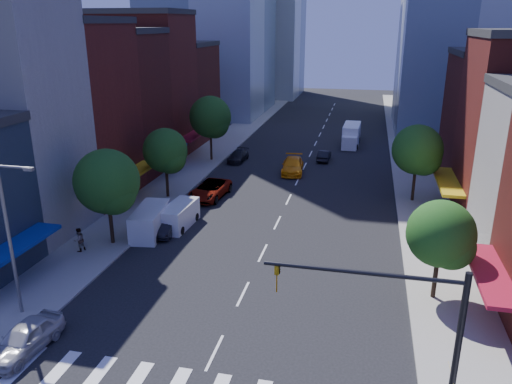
% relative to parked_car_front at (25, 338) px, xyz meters
% --- Properties ---
extents(ground, '(220.00, 220.00, 0.00)m').
position_rel_parked_car_front_xyz_m(ground, '(9.49, 2.00, -0.78)').
color(ground, black).
rests_on(ground, ground).
extents(sidewalk_left, '(5.00, 120.00, 0.15)m').
position_rel_parked_car_front_xyz_m(sidewalk_left, '(-3.01, 42.00, -0.70)').
color(sidewalk_left, gray).
rests_on(sidewalk_left, ground).
extents(sidewalk_right, '(5.00, 120.00, 0.15)m').
position_rel_parked_car_front_xyz_m(sidewalk_right, '(21.99, 42.00, -0.70)').
color(sidewalk_right, gray).
rests_on(sidewalk_right, ground).
extents(bldg_left_2, '(12.00, 9.00, 16.00)m').
position_rel_parked_car_front_xyz_m(bldg_left_2, '(-11.51, 22.50, 7.22)').
color(bldg_left_2, maroon).
rests_on(bldg_left_2, ground).
extents(bldg_left_3, '(12.00, 8.00, 15.00)m').
position_rel_parked_car_front_xyz_m(bldg_left_3, '(-11.51, 31.00, 6.72)').
color(bldg_left_3, '#551B15').
rests_on(bldg_left_3, ground).
extents(bldg_left_4, '(12.00, 9.00, 17.00)m').
position_rel_parked_car_front_xyz_m(bldg_left_4, '(-11.51, 39.50, 7.72)').
color(bldg_left_4, maroon).
rests_on(bldg_left_4, ground).
extents(bldg_left_5, '(12.00, 10.00, 13.00)m').
position_rel_parked_car_front_xyz_m(bldg_left_5, '(-11.51, 49.00, 5.72)').
color(bldg_left_5, '#551B15').
rests_on(bldg_left_5, ground).
extents(bldg_right_3, '(12.00, 10.00, 13.00)m').
position_rel_parked_car_front_xyz_m(bldg_right_3, '(30.49, 36.00, 5.72)').
color(bldg_right_3, '#551B15').
rests_on(bldg_right_3, ground).
extents(traffic_signal, '(7.24, 2.24, 8.00)m').
position_rel_parked_car_front_xyz_m(traffic_signal, '(19.43, -2.50, 3.38)').
color(traffic_signal, black).
rests_on(traffic_signal, sidewalk_right).
extents(streetlight, '(2.25, 0.25, 9.00)m').
position_rel_parked_car_front_xyz_m(streetlight, '(-2.32, 3.00, 4.50)').
color(streetlight, slate).
rests_on(streetlight, sidewalk_left).
extents(tree_left_near, '(4.80, 4.80, 7.30)m').
position_rel_parked_car_front_xyz_m(tree_left_near, '(-1.86, 12.92, 4.09)').
color(tree_left_near, black).
rests_on(tree_left_near, sidewalk_left).
extents(tree_left_mid, '(4.20, 4.20, 6.65)m').
position_rel_parked_car_front_xyz_m(tree_left_mid, '(-1.86, 23.92, 3.75)').
color(tree_left_mid, black).
rests_on(tree_left_mid, sidewalk_left).
extents(tree_left_far, '(5.00, 5.00, 7.75)m').
position_rel_parked_car_front_xyz_m(tree_left_far, '(-1.86, 37.92, 4.43)').
color(tree_left_far, black).
rests_on(tree_left_far, sidewalk_left).
extents(tree_right_near, '(4.00, 4.00, 6.20)m').
position_rel_parked_car_front_xyz_m(tree_right_near, '(21.14, 9.92, 3.41)').
color(tree_right_near, black).
rests_on(tree_right_near, sidewalk_right).
extents(tree_right_far, '(4.60, 4.60, 7.20)m').
position_rel_parked_car_front_xyz_m(tree_right_far, '(21.14, 27.92, 4.09)').
color(tree_right_far, black).
rests_on(tree_right_far, sidewalk_right).
extents(parked_car_front, '(2.22, 4.71, 1.56)m').
position_rel_parked_car_front_xyz_m(parked_car_front, '(0.00, 0.00, 0.00)').
color(parked_car_front, '#AEAEB2').
rests_on(parked_car_front, ground).
extents(parked_car_second, '(2.00, 4.61, 1.47)m').
position_rel_parked_car_front_xyz_m(parked_car_second, '(1.08, 16.09, -0.04)').
color(parked_car_second, black).
rests_on(parked_car_second, ground).
extents(parked_car_third, '(3.20, 6.08, 1.63)m').
position_rel_parked_car_front_xyz_m(parked_car_third, '(1.99, 24.88, 0.04)').
color(parked_car_third, '#999999').
rests_on(parked_car_third, ground).
extents(parked_car_rear, '(2.00, 4.47, 1.27)m').
position_rel_parked_car_front_xyz_m(parked_car_rear, '(1.25, 38.46, -0.14)').
color(parked_car_rear, black).
rests_on(parked_car_rear, ground).
extents(cargo_van_near, '(2.05, 4.63, 1.94)m').
position_rel_parked_car_front_xyz_m(cargo_van_near, '(1.70, 17.36, 0.18)').
color(cargo_van_near, silver).
rests_on(cargo_van_near, ground).
extents(cargo_van_far, '(2.73, 5.36, 2.18)m').
position_rel_parked_car_front_xyz_m(cargo_van_far, '(0.01, 15.38, 0.30)').
color(cargo_van_far, silver).
rests_on(cargo_van_far, ground).
extents(taxi, '(2.81, 5.85, 1.64)m').
position_rel_parked_car_front_xyz_m(taxi, '(8.49, 35.05, 0.04)').
color(taxi, '#FF9D0D').
rests_on(taxi, ground).
extents(traffic_car_oncoming, '(1.50, 3.91, 1.27)m').
position_rel_parked_car_front_xyz_m(traffic_car_oncoming, '(11.47, 41.05, -0.14)').
color(traffic_car_oncoming, black).
rests_on(traffic_car_oncoming, ground).
extents(traffic_car_far, '(2.07, 4.90, 1.65)m').
position_rel_parked_car_front_xyz_m(traffic_car_far, '(14.47, 54.26, 0.05)').
color(traffic_car_far, '#999999').
rests_on(traffic_car_far, ground).
extents(box_truck, '(2.37, 7.13, 2.84)m').
position_rel_parked_car_front_xyz_m(box_truck, '(14.33, 49.86, 0.57)').
color(box_truck, white).
rests_on(box_truck, ground).
extents(pedestrian_far, '(0.94, 1.05, 1.79)m').
position_rel_parked_car_front_xyz_m(pedestrian_far, '(-3.63, 11.08, 0.27)').
color(pedestrian_far, '#999999').
rests_on(pedestrian_far, sidewalk_left).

